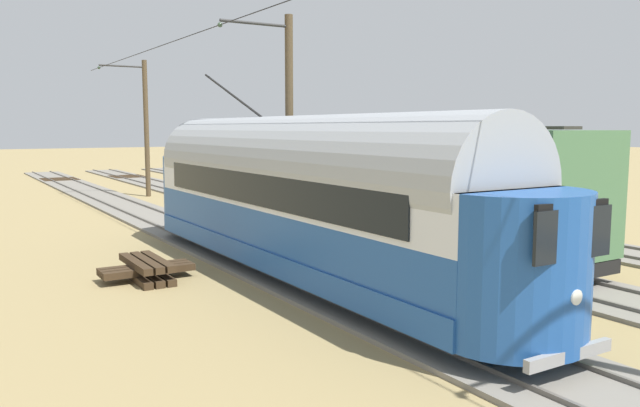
{
  "coord_description": "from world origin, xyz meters",
  "views": [
    {
      "loc": [
        13.27,
        20.33,
        4.0
      ],
      "look_at": [
        4.8,
        6.53,
        2.05
      ],
      "focal_mm": 35.5,
      "sensor_mm": 36.0,
      "label": 1
    }
  ],
  "objects": [
    {
      "name": "ground_plane",
      "position": [
        0.0,
        0.0,
        0.0
      ],
      "size": [
        220.0,
        220.0,
        0.0
      ],
      "primitive_type": "plane",
      "color": "#937F51"
    },
    {
      "name": "track_streetcar_siding",
      "position": [
        -5.12,
        -0.31,
        0.05
      ],
      "size": [
        2.8,
        80.0,
        0.18
      ],
      "color": "slate",
      "rests_on": "ground"
    },
    {
      "name": "track_adjacent_siding",
      "position": [
        0.0,
        -0.31,
        0.05
      ],
      "size": [
        2.8,
        80.0,
        0.18
      ],
      "color": "slate",
      "rests_on": "ground"
    },
    {
      "name": "track_third_siding",
      "position": [
        5.12,
        -0.31,
        0.05
      ],
      "size": [
        2.8,
        80.0,
        0.18
      ],
      "color": "slate",
      "rests_on": "ground"
    },
    {
      "name": "vintage_streetcar",
      "position": [
        5.12,
        5.99,
        2.26
      ],
      "size": [
        2.65,
        16.93,
        5.63
      ],
      "color": "#1E4C93",
      "rests_on": "ground"
    },
    {
      "name": "coach_adjacent",
      "position": [
        0.0,
        5.28,
        2.16
      ],
      "size": [
        2.96,
        11.44,
        3.85
      ],
      "color": "#477047",
      "rests_on": "ground"
    },
    {
      "name": "catenary_pole_foreground",
      "position": [
        2.67,
        -16.22,
        4.07
      ],
      "size": [
        2.74,
        0.28,
        7.82
      ],
      "color": "#4C3D28",
      "rests_on": "ground"
    },
    {
      "name": "catenary_pole_mid_near",
      "position": [
        2.67,
        0.92,
        4.07
      ],
      "size": [
        2.74,
        0.28,
        7.82
      ],
      "color": "#4C3D28",
      "rests_on": "ground"
    },
    {
      "name": "overhead_wire_run",
      "position": [
        5.07,
        0.22,
        7.28
      ],
      "size": [
        2.53,
        38.27,
        0.18
      ],
      "color": "black",
      "rests_on": "ground"
    },
    {
      "name": "spare_tie_stack",
      "position": [
        8.61,
        3.95,
        0.27
      ],
      "size": [
        2.4,
        2.4,
        0.54
      ],
      "color": "#382819",
      "rests_on": "ground"
    }
  ]
}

